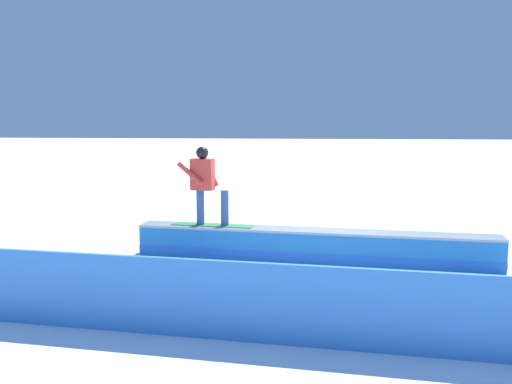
{
  "coord_description": "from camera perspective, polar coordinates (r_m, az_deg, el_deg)",
  "views": [
    {
      "loc": [
        -0.02,
        9.72,
        2.5
      ],
      "look_at": [
        0.91,
        0.9,
        1.34
      ],
      "focal_mm": 39.49,
      "sensor_mm": 36.0,
      "label": 1
    }
  ],
  "objects": [
    {
      "name": "safety_fence",
      "position": [
        6.3,
        5.61,
        -11.47
      ],
      "size": [
        10.86,
        1.2,
        0.92
      ],
      "primitive_type": "cube",
      "rotation": [
        0.0,
        0.0,
        -0.1
      ],
      "color": "#3C84DC",
      "rests_on": "ground_plane"
    },
    {
      "name": "grind_box",
      "position": [
        9.98,
        5.76,
        -5.56
      ],
      "size": [
        6.34,
        1.17,
        0.57
      ],
      "color": "#206DB7",
      "rests_on": "ground_plane"
    },
    {
      "name": "ground_plane",
      "position": [
        10.04,
        5.75,
        -6.99
      ],
      "size": [
        120.0,
        120.0,
        0.0
      ],
      "primitive_type": "plane",
      "color": "white"
    },
    {
      "name": "snowboarder",
      "position": [
        10.19,
        -5.16,
        0.92
      ],
      "size": [
        1.52,
        0.46,
        1.43
      ],
      "color": "#3A9450",
      "rests_on": "grind_box"
    }
  ]
}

